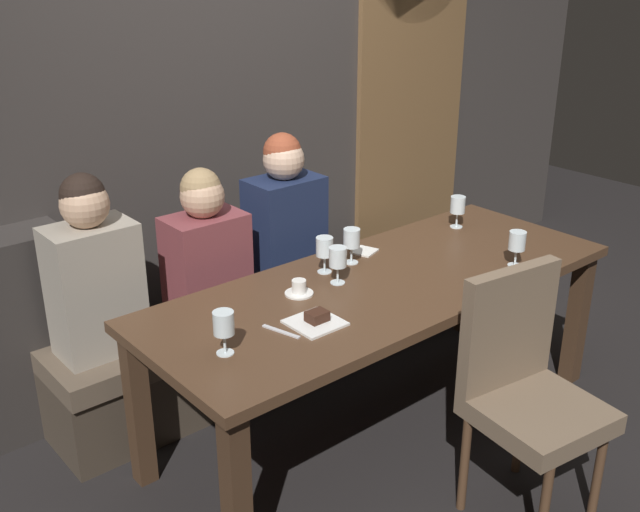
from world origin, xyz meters
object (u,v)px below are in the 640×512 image
Objects in this scene: diner_bearded at (206,250)px; fork_on_table at (281,332)px; wine_glass_end_left at (338,258)px; chair_near_side at (525,381)px; diner_far_end at (285,219)px; dessert_plate at (316,320)px; wine_glass_far_left at (458,206)px; dining_table at (384,298)px; wine_glass_near_left at (517,243)px; banquette_bench at (287,327)px; wine_glass_center_front at (224,325)px; wine_glass_center_back at (352,240)px; wine_glass_near_right at (325,248)px; diner_redhead at (93,271)px; espresso_cup at (299,289)px.

fork_on_table is at bearing -101.72° from diner_bearded.
chair_near_side is at bearing -75.54° from wine_glass_end_left.
dessert_plate is (-0.47, -0.80, -0.08)m from diner_far_end.
fork_on_table is at bearing -166.88° from wine_glass_far_left.
dining_table is 13.41× the size of wine_glass_far_left.
wine_glass_near_left is at bearing -8.07° from dessert_plate.
diner_bearded is 0.46m from diner_far_end.
diner_bearded is 4.26× the size of fork_on_table.
banquette_bench is 15.24× the size of wine_glass_center_front.
diner_far_end is (-0.01, 0.68, 0.18)m from dining_table.
diner_far_end is 0.45m from wine_glass_center_back.
diner_redhead is at bearing 150.36° from wine_glass_near_right.
espresso_cup is (-1.12, -0.11, -0.09)m from wine_glass_far_left.
fork_on_table is (-0.16, -0.78, -0.05)m from diner_bearded.
diner_far_end reaches higher than wine_glass_near_left.
wine_glass_center_front reaches higher than banquette_bench.
diner_bearded is 4.42× the size of wine_glass_near_left.
diner_redhead reaches higher than dining_table.
diner_redhead is 1.13m from wine_glass_center_back.
chair_near_side is at bearing -54.27° from diner_redhead.
wine_glass_end_left is (-0.20, -0.13, 0.00)m from wine_glass_center_back.
diner_redhead reaches higher than wine_glass_center_back.
banquette_bench is 14.71× the size of fork_on_table.
diner_bearded reaches higher than wine_glass_near_right.
wine_glass_center_back is 1.37× the size of espresso_cup.
dining_table is 0.90m from wine_glass_center_front.
diner_redhead is at bearing 177.97° from diner_far_end.
dining_table is 3.04× the size of diner_bearded.
wine_glass_center_front reaches higher than espresso_cup.
wine_glass_end_left is at bearing 152.99° from wine_glass_near_left.
wine_glass_near_left is at bearing -23.54° from fork_on_table.
chair_near_side reaches higher than wine_glass_end_left.
wine_glass_end_left is (-0.21, 0.83, 0.30)m from chair_near_side.
dessert_plate is (-0.11, -0.25, -0.01)m from espresso_cup.
espresso_cup reaches higher than dining_table.
chair_near_side is (0.04, -1.42, 0.33)m from banquette_bench.
dining_table is at bearing 93.08° from chair_near_side.
diner_redhead is 4.67× the size of fork_on_table.
dining_table is 13.41× the size of wine_glass_center_front.
diner_redhead is at bearing 176.75° from diner_bearded.
diner_bearded reaches higher than chair_near_side.
banquette_bench is 0.61m from diner_far_end.
espresso_cup is (-0.20, 0.02, -0.09)m from wine_glass_end_left.
wine_glass_near_right reaches higher than fork_on_table.
chair_near_side reaches higher than wine_glass_far_left.
wine_glass_center_front is (-0.88, -0.79, 0.62)m from banquette_bench.
dessert_plate is at bearing -120.71° from banquette_bench.
wine_glass_near_right is 0.27m from espresso_cup.
wine_glass_end_left is (-0.74, 0.38, 0.00)m from wine_glass_near_left.
wine_glass_near_right is (-0.18, 0.95, 0.30)m from chair_near_side.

